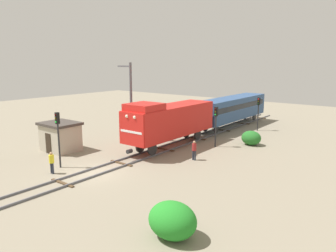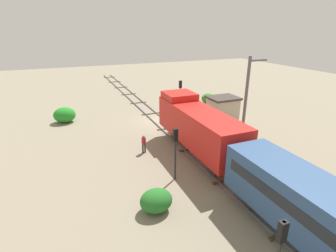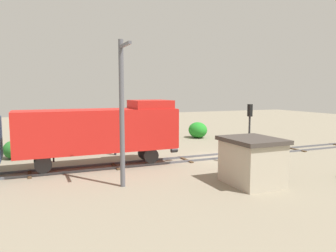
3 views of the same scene
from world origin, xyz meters
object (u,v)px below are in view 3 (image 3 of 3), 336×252
object	(u,v)px
traffic_signal_mid	(52,126)
worker_by_signal	(115,143)
relay_hut	(252,161)
traffic_signal_near	(250,123)
worker_near_track	(256,148)
catenary_mast	(122,110)
locomotive	(101,129)

from	to	relation	value
traffic_signal_mid	worker_by_signal	size ratio (longest dim) A/B	2.35
worker_by_signal	relay_hut	size ratio (longest dim) A/B	0.49
traffic_signal_near	relay_hut	distance (m)	5.53
worker_near_track	catenary_mast	distance (m)	12.13
traffic_signal_mid	worker_near_track	xyz separation A→B (m)	(-5.80, -14.54, -1.79)
locomotive	relay_hut	bearing A→B (deg)	-136.04
traffic_signal_mid	worker_near_track	bearing A→B (deg)	-111.75
worker_near_track	locomotive	bearing A→B (deg)	174.25
locomotive	catenary_mast	world-z (taller)	catenary_mast
relay_hut	worker_near_track	bearing A→B (deg)	-39.96
locomotive	relay_hut	size ratio (longest dim) A/B	3.31
traffic_signal_near	relay_hut	bearing A→B (deg)	144.85
traffic_signal_mid	catenary_mast	xyz separation A→B (m)	(-8.46, -3.20, 1.59)
worker_near_track	worker_by_signal	size ratio (longest dim) A/B	1.00
traffic_signal_mid	catenary_mast	distance (m)	9.18
traffic_signal_mid	catenary_mast	bearing A→B (deg)	-159.29
catenary_mast	traffic_signal_near	bearing A→B (deg)	-79.56
worker_by_signal	relay_hut	distance (m)	12.83
worker_near_track	catenary_mast	xyz separation A→B (m)	(-2.66, 11.34, 3.38)
traffic_signal_near	worker_by_signal	bearing A→B (deg)	48.17
locomotive	traffic_signal_near	bearing A→B (deg)	-107.32
worker_near_track	relay_hut	xyz separation A→B (m)	(-5.10, 4.27, 0.40)
traffic_signal_mid	relay_hut	size ratio (longest dim) A/B	1.14
worker_by_signal	relay_hut	bearing A→B (deg)	135.77
worker_by_signal	relay_hut	world-z (taller)	relay_hut
worker_by_signal	locomotive	bearing A→B (deg)	86.26
traffic_signal_mid	worker_by_signal	xyz separation A→B (m)	(0.80, -5.03, -1.79)
catenary_mast	traffic_signal_mid	bearing A→B (deg)	20.71
traffic_signal_near	worker_by_signal	distance (m)	11.29
catenary_mast	worker_near_track	bearing A→B (deg)	-76.80
locomotive	traffic_signal_mid	size ratio (longest dim) A/B	2.90
locomotive	traffic_signal_mid	distance (m)	4.56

